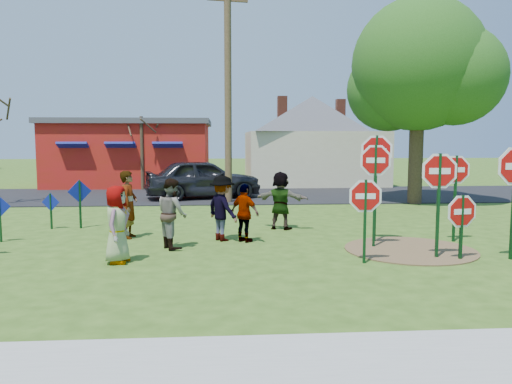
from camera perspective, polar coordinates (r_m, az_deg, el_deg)
ground at (r=13.11m, az=-3.28°, el=-6.01°), size 120.00×120.00×0.00m
sidewalk at (r=6.23m, az=-2.36°, el=-19.53°), size 22.00×1.80×0.08m
road at (r=24.47m, az=-3.63°, el=-0.36°), size 120.00×7.50×0.04m
dirt_patch at (r=12.99m, az=17.18°, el=-6.32°), size 3.20×3.20×0.03m
red_building at (r=31.29m, az=-13.89°, el=4.43°), size 9.40×7.69×3.90m
cream_house at (r=31.34m, az=6.42°, el=6.33°), size 9.40×9.40×6.50m
stop_sign_a at (r=11.19m, az=12.38°, el=-1.21°), size 0.99×0.08×1.99m
stop_sign_b at (r=13.51m, az=13.60°, el=3.48°), size 1.08×0.36×3.00m
stop_sign_c at (r=12.08m, az=20.20°, el=1.15°), size 1.10×0.10×2.57m
stop_sign_d at (r=14.27m, az=21.87°, el=1.64°), size 1.04×0.07×2.45m
stop_sign_e at (r=12.17m, az=22.46°, el=-2.45°), size 1.00×0.22×1.62m
stop_sign_g at (r=12.84m, az=13.47°, el=2.26°), size 1.05×0.15×2.74m
blue_diamond_b at (r=14.92m, az=-27.24°, el=-2.18°), size 0.57×0.06×1.24m
blue_diamond_c at (r=16.45m, az=-22.40°, el=-1.57°), size 0.56×0.13×1.11m
blue_diamond_d at (r=16.26m, az=-19.49°, el=-0.67°), size 0.63×0.38×1.51m
person_a at (r=11.45m, az=-15.62°, el=-3.60°), size 0.65×0.91×1.72m
person_b at (r=14.25m, az=-14.32°, el=-1.39°), size 0.51×0.72×1.88m
person_c at (r=12.70m, az=-9.56°, el=-2.42°), size 0.98×1.07×1.77m
person_d at (r=13.49m, az=-3.86°, el=-1.86°), size 1.19×1.31×1.77m
person_e at (r=13.27m, az=-1.29°, el=-2.44°), size 0.93×0.89×1.56m
person_f at (r=15.18m, az=2.85°, el=-0.97°), size 1.71×1.19×1.77m
suv at (r=23.15m, az=-6.07°, el=1.54°), size 5.64×3.34×1.80m
utility_pole at (r=21.70m, az=-3.22°, el=12.32°), size 2.37×0.49×9.72m
leafy_tree at (r=22.52m, az=18.43°, el=12.90°), size 6.07×5.53×8.62m
bare_tree_east at (r=27.62m, az=-12.93°, el=5.53°), size 1.80×1.80×3.97m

